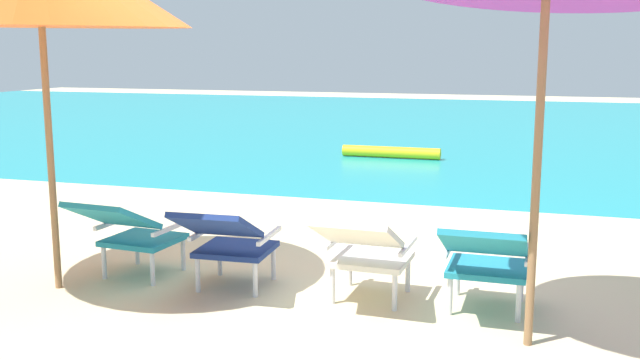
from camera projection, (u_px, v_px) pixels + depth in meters
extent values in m
plane|color=beige|center=(407.00, 190.00, 9.20)|extent=(40.00, 40.00, 0.00)
cube|color=teal|center=(473.00, 126.00, 16.82)|extent=(40.00, 18.00, 0.01)
cylinder|color=yellow|center=(391.00, 152.00, 11.84)|extent=(1.60, 0.18, 0.18)
cube|color=teal|center=(144.00, 240.00, 5.68)|extent=(0.56, 0.54, 0.04)
cube|color=teal|center=(112.00, 216.00, 5.30)|extent=(0.56, 0.55, 0.27)
cylinder|color=silver|center=(137.00, 249.00, 5.98)|extent=(0.04, 0.04, 0.26)
cylinder|color=silver|center=(183.00, 254.00, 5.82)|extent=(0.04, 0.04, 0.26)
cylinder|color=silver|center=(104.00, 262.00, 5.60)|extent=(0.04, 0.04, 0.26)
cylinder|color=silver|center=(153.00, 269.00, 5.43)|extent=(0.04, 0.04, 0.26)
cube|color=silver|center=(115.00, 222.00, 5.75)|extent=(0.07, 0.50, 0.03)
cube|color=silver|center=(172.00, 228.00, 5.56)|extent=(0.07, 0.50, 0.03)
cube|color=navy|center=(236.00, 249.00, 5.41)|extent=(0.55, 0.53, 0.04)
cube|color=navy|center=(216.00, 225.00, 5.01)|extent=(0.55, 0.54, 0.27)
cylinder|color=silver|center=(220.00, 259.00, 5.69)|extent=(0.04, 0.04, 0.26)
cylinder|color=silver|center=(274.00, 263.00, 5.58)|extent=(0.04, 0.04, 0.26)
cylinder|color=silver|center=(198.00, 275.00, 5.29)|extent=(0.04, 0.04, 0.26)
cylinder|color=silver|center=(255.00, 279.00, 5.18)|extent=(0.04, 0.04, 0.26)
cube|color=silver|center=(203.00, 231.00, 5.45)|extent=(0.06, 0.50, 0.03)
cube|color=silver|center=(269.00, 236.00, 5.33)|extent=(0.06, 0.50, 0.03)
cube|color=silver|center=(371.00, 259.00, 5.15)|extent=(0.53, 0.51, 0.04)
cube|color=silver|center=(357.00, 235.00, 4.76)|extent=(0.53, 0.53, 0.27)
cylinder|color=silver|center=(350.00, 269.00, 5.44)|extent=(0.04, 0.04, 0.26)
cylinder|color=silver|center=(408.00, 274.00, 5.30)|extent=(0.04, 0.04, 0.26)
cylinder|color=silver|center=(332.00, 285.00, 5.05)|extent=(0.04, 0.04, 0.26)
cylinder|color=silver|center=(395.00, 292.00, 4.91)|extent=(0.04, 0.04, 0.26)
cube|color=silver|center=(336.00, 240.00, 5.21)|extent=(0.04, 0.50, 0.03)
cube|color=silver|center=(408.00, 246.00, 5.05)|extent=(0.04, 0.50, 0.03)
cube|color=teal|center=(487.00, 268.00, 4.94)|extent=(0.52, 0.50, 0.04)
cube|color=teal|center=(484.00, 243.00, 4.55)|extent=(0.52, 0.52, 0.27)
cylinder|color=silver|center=(458.00, 277.00, 5.23)|extent=(0.04, 0.04, 0.26)
cylinder|color=silver|center=(521.00, 283.00, 5.10)|extent=(0.04, 0.04, 0.26)
cylinder|color=silver|center=(450.00, 296.00, 4.83)|extent=(0.04, 0.04, 0.26)
cylinder|color=silver|center=(519.00, 303.00, 4.70)|extent=(0.04, 0.04, 0.26)
cube|color=silver|center=(449.00, 248.00, 5.00)|extent=(0.03, 0.50, 0.03)
cube|color=silver|center=(528.00, 254.00, 4.84)|extent=(0.03, 0.50, 0.03)
cylinder|color=olive|center=(51.00, 159.00, 5.24)|extent=(0.05, 0.05, 1.93)
cylinder|color=olive|center=(537.00, 173.00, 4.18)|extent=(0.05, 0.05, 2.08)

